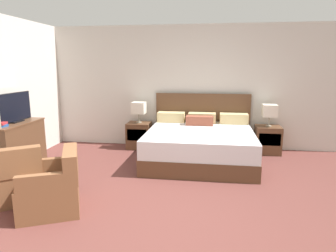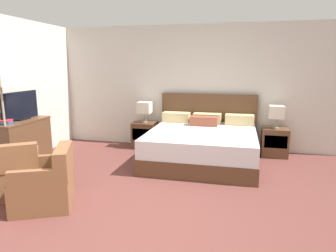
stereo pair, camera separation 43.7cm
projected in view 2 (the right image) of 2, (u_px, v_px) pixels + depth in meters
The scene contains 15 objects.
ground_plane at pixel (137, 220), 3.46m from camera, with size 9.97×9.97×0.00m, color brown.
wall_back at pixel (187, 87), 6.39m from camera, with size 6.79×0.06×2.59m, color beige.
wall_left at pixel (6, 93), 5.14m from camera, with size 0.06×5.12×2.59m, color beige.
bed at pixel (202, 144), 5.53m from camera, with size 1.99×1.98×1.18m.
nightstand_left at pixel (145, 135), 6.50m from camera, with size 0.49×0.44×0.56m.
nightstand_right at pixel (274, 142), 5.89m from camera, with size 0.49×0.44×0.56m.
table_lamp_left at pixel (145, 108), 6.38m from camera, with size 0.27×0.27×0.44m.
table_lamp_right at pixel (277, 112), 5.77m from camera, with size 0.27×0.27×0.44m.
dresser at pixel (21, 144), 5.15m from camera, with size 0.49×1.07×0.85m.
tv at pixel (20, 106), 5.07m from camera, with size 0.18×0.84×0.48m.
book_red_cover at pixel (4, 123), 4.74m from camera, with size 0.21×0.17×0.04m, color #234C8E.
book_blue_cover at pixel (5, 121), 4.73m from camera, with size 0.19×0.16×0.03m, color #B7282D.
armchair_by_window at pixel (13, 174), 4.11m from camera, with size 0.96×0.96×0.76m.
armchair_companion at pixel (46, 184), 3.77m from camera, with size 0.91×0.91×0.76m.
floor_lamp at pixel (0, 83), 4.48m from camera, with size 0.37×0.37×1.73m.
Camera 2 is at (1.09, -3.00, 1.76)m, focal length 32.00 mm.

